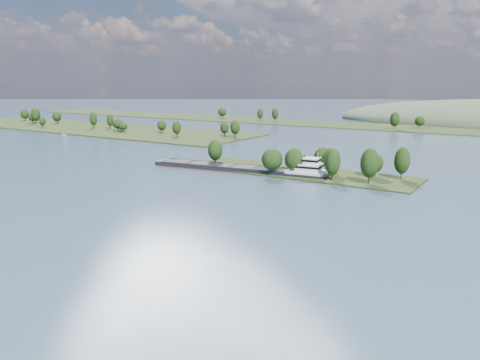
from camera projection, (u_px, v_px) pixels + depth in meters
The scene contains 6 objects.
ground at pixel (220, 203), 152.89m from camera, with size 1800.00×1800.00×0.00m, color #35485B.
tree_island at pixel (311, 165), 197.44m from camera, with size 100.00×31.37×14.94m.
left_bank at pixel (90, 127), 388.77m from camera, with size 300.00×80.00×16.23m.
back_shoreline at pixel (426, 129), 379.01m from camera, with size 900.00×60.00×15.21m.
cargo_barge at pixel (250, 169), 204.60m from camera, with size 82.58×20.22×11.09m.
motorboat at pixel (65, 135), 329.31m from camera, with size 2.31×6.14×2.37m, color white.
Camera 1 is at (84.95, -1.32, 39.24)m, focal length 35.00 mm.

